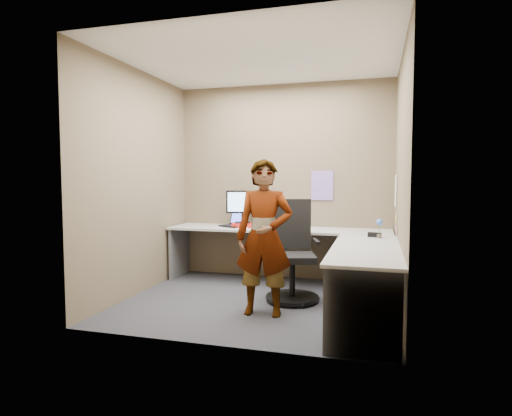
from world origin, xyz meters
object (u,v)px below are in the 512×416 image
(desk, at_px, (303,247))
(office_chair, at_px, (292,260))
(monitor, at_px, (243,204))
(person, at_px, (264,237))

(desk, height_order, office_chair, office_chair)
(monitor, height_order, person, person)
(office_chair, xyz_separation_m, person, (-0.17, -0.60, 0.33))
(desk, height_order, person, person)
(desk, bearing_deg, office_chair, -118.40)
(desk, relative_size, person, 1.87)
(office_chair, bearing_deg, monitor, 120.41)
(office_chair, distance_m, person, 0.70)
(desk, distance_m, office_chair, 0.23)
(monitor, bearing_deg, person, -76.85)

